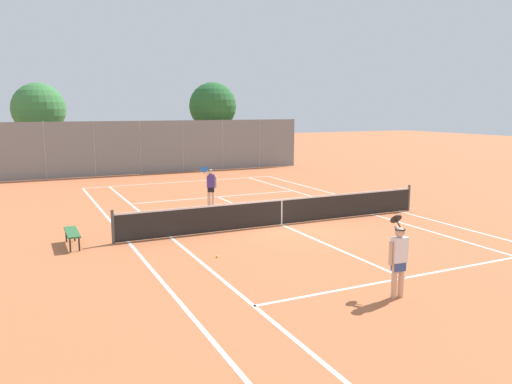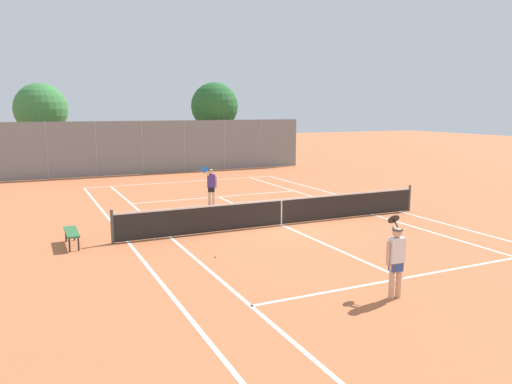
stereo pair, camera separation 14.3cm
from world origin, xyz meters
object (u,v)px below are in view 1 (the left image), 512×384
object	(u,v)px
tennis_net	(282,211)
loose_tennis_ball_0	(286,205)
tree_behind_left	(40,110)
tree_behind_right	(213,107)
courtside_bench	(72,233)
loose_tennis_ball_1	(217,256)
player_near_side	(398,257)
player_far_left	(211,185)

from	to	relation	value
tennis_net	loose_tennis_ball_0	size ratio (longest dim) A/B	181.82
tree_behind_left	tree_behind_right	bearing A→B (deg)	-7.02
tennis_net	courtside_bench	bearing A→B (deg)	178.11
loose_tennis_ball_1	courtside_bench	xyz separation A→B (m)	(-3.56, 3.00, 0.38)
tennis_net	courtside_bench	xyz separation A→B (m)	(-7.13, 0.24, -0.10)
player_near_side	courtside_bench	world-z (taller)	player_near_side
tree_behind_left	tree_behind_right	distance (m)	11.36
tennis_net	loose_tennis_ball_0	bearing A→B (deg)	58.74
courtside_bench	tree_behind_left	bearing A→B (deg)	89.55
tree_behind_left	player_far_left	bearing A→B (deg)	-68.92
player_near_side	courtside_bench	size ratio (longest dim) A/B	1.18
loose_tennis_ball_1	tree_behind_left	xyz separation A→B (m)	(-3.41, 22.48, 4.02)
tennis_net	loose_tennis_ball_0	distance (m)	3.69
player_near_side	loose_tennis_ball_1	bearing A→B (deg)	119.25
loose_tennis_ball_1	courtside_bench	bearing A→B (deg)	139.87
tennis_net	player_far_left	xyz separation A→B (m)	(-1.08, 4.40, 0.42)
courtside_bench	loose_tennis_ball_1	bearing A→B (deg)	-40.13
tennis_net	loose_tennis_ball_0	world-z (taller)	tennis_net
tennis_net	loose_tennis_ball_1	world-z (taller)	tennis_net
loose_tennis_ball_0	tree_behind_left	xyz separation A→B (m)	(-8.88, 16.58, 4.02)
courtside_bench	tennis_net	bearing A→B (deg)	-1.89
player_far_left	courtside_bench	xyz separation A→B (m)	(-6.05, -4.17, -0.52)
player_near_side	loose_tennis_ball_1	world-z (taller)	player_near_side
tennis_net	loose_tennis_ball_1	xyz separation A→B (m)	(-3.57, -2.77, -0.48)
loose_tennis_ball_0	courtside_bench	size ratio (longest dim) A/B	0.04
player_far_left	tree_behind_left	bearing A→B (deg)	111.08
loose_tennis_ball_0	courtside_bench	world-z (taller)	courtside_bench
tree_behind_right	tennis_net	bearing A→B (deg)	-103.19
player_near_side	tree_behind_left	world-z (taller)	tree_behind_left
player_near_side	loose_tennis_ball_0	distance (m)	10.87
player_near_side	loose_tennis_ball_0	xyz separation A→B (m)	(2.93, 10.43, -0.89)
courtside_bench	tree_behind_right	size ratio (longest dim) A/B	0.25
tennis_net	tree_behind_left	size ratio (longest dim) A/B	2.07
tennis_net	tree_behind_left	world-z (taller)	tree_behind_left
tree_behind_left	loose_tennis_ball_0	bearing A→B (deg)	-61.84
player_near_side	loose_tennis_ball_1	size ratio (longest dim) A/B	26.88
player_near_side	loose_tennis_ball_0	world-z (taller)	player_near_side
loose_tennis_ball_0	loose_tennis_ball_1	xyz separation A→B (m)	(-5.47, -5.90, 0.00)
tennis_net	tree_behind_right	bearing A→B (deg)	76.81
player_far_left	tree_behind_left	distance (m)	16.71
tree_behind_right	player_near_side	bearing A→B (deg)	-101.73
player_near_side	courtside_bench	distance (m)	9.71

